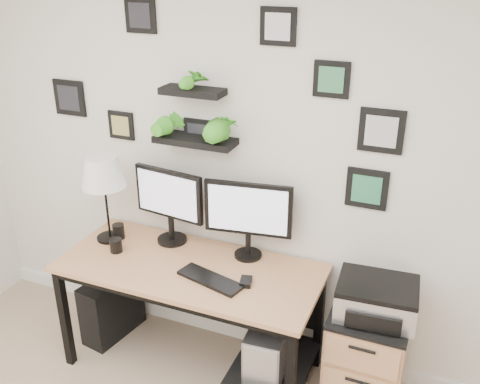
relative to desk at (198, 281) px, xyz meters
The scene contains 14 objects.
room 0.69m from the desk, 59.22° to the left, with size 4.00×4.00×4.00m.
desk is the anchor object (origin of this frame).
monitor_left 0.54m from the desk, 146.13° to the left, with size 0.49×0.22×0.50m.
monitor_right 0.53m from the desk, 38.82° to the left, with size 0.53×0.20×0.50m.
keyboard 0.24m from the desk, 41.31° to the right, with size 0.41×0.13×0.02m, color black.
mouse 0.39m from the desk, 13.21° to the right, with size 0.06×0.10×0.03m, color black.
table_lamp 0.90m from the desk, behind, with size 0.28×0.28×0.57m.
mug 0.57m from the desk, behind, with size 0.08×0.08×0.09m, color black.
pen_cup 0.66m from the desk, behind, with size 0.08×0.08×0.10m, color black.
pc_tower_black 0.81m from the desk, behind, with size 0.20×0.44×0.44m, color black.
pc_tower_grey 0.63m from the desk, ahead, with size 0.25×0.51×0.49m.
file_cabinet 1.09m from the desk, ahead, with size 0.43×0.53×0.67m.
printer 1.08m from the desk, ahead, with size 0.45×0.37×0.19m.
wall_decor 1.06m from the desk, 99.75° to the left, with size 2.27×0.18×1.09m.
Camera 1 is at (1.11, -0.80, 2.48)m, focal length 40.00 mm.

